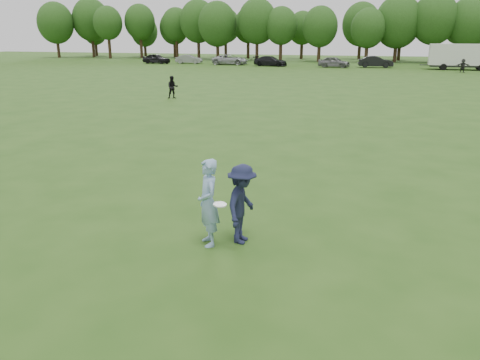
{
  "coord_description": "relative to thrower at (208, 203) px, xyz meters",
  "views": [
    {
      "loc": [
        2.92,
        -8.05,
        4.21
      ],
      "look_at": [
        -0.15,
        1.51,
        1.1
      ],
      "focal_mm": 35.0,
      "sensor_mm": 36.0,
      "label": 1
    }
  ],
  "objects": [
    {
      "name": "treeline",
      "position": [
        3.28,
        76.55,
        5.34
      ],
      "size": [
        130.35,
        18.39,
        11.74
      ],
      "color": "#332114",
      "rests_on": "ground"
    },
    {
      "name": "ground",
      "position": [
        0.47,
        -0.35,
        -0.92
      ],
      "size": [
        200.0,
        200.0,
        0.0
      ],
      "primitive_type": "plane",
      "color": "#284E16",
      "rests_on": "ground"
    },
    {
      "name": "car_c",
      "position": [
        -20.14,
        59.83,
        -0.17
      ],
      "size": [
        5.51,
        2.79,
        1.49
      ],
      "primitive_type": "imported",
      "rotation": [
        0.0,
        0.0,
        1.63
      ],
      "color": "#A2A3A7",
      "rests_on": "ground"
    },
    {
      "name": "cargo_trailer",
      "position": [
        11.51,
        58.54,
        0.85
      ],
      "size": [
        9.0,
        2.75,
        3.2
      ],
      "color": "white",
      "rests_on": "ground"
    },
    {
      "name": "player_far_a",
      "position": [
        -11.17,
        21.52,
        -0.15
      ],
      "size": [
        0.94,
        0.87,
        1.54
      ],
      "primitive_type": "imported",
      "rotation": [
        0.0,
        0.0,
        0.5
      ],
      "color": "black",
      "rests_on": "ground"
    },
    {
      "name": "car_b",
      "position": [
        -27.23,
        60.69,
        -0.25
      ],
      "size": [
        4.23,
        1.95,
        1.34
      ],
      "primitive_type": "imported",
      "rotation": [
        0.0,
        0.0,
        1.7
      ],
      "color": "gray",
      "rests_on": "ground"
    },
    {
      "name": "car_f",
      "position": [
        0.89,
        59.89,
        -0.15
      ],
      "size": [
        4.82,
        2.17,
        1.54
      ],
      "primitive_type": "imported",
      "rotation": [
        0.0,
        0.0,
        1.69
      ],
      "color": "black",
      "rests_on": "ground"
    },
    {
      "name": "car_a",
      "position": [
        -32.1,
        59.19,
        -0.17
      ],
      "size": [
        4.6,
        2.33,
        1.5
      ],
      "primitive_type": "imported",
      "rotation": [
        0.0,
        0.0,
        1.44
      ],
      "color": "black",
      "rests_on": "ground"
    },
    {
      "name": "thrower",
      "position": [
        0.0,
        0.0,
        0.0
      ],
      "size": [
        0.75,
        0.8,
        1.84
      ],
      "primitive_type": "imported",
      "rotation": [
        0.0,
        0.0,
        -0.95
      ],
      "color": "#8CAFD8",
      "rests_on": "ground"
    },
    {
      "name": "defender",
      "position": [
        0.63,
        0.32,
        -0.07
      ],
      "size": [
        0.67,
        1.12,
        1.7
      ],
      "primitive_type": "imported",
      "rotation": [
        0.0,
        0.0,
        1.54
      ],
      "color": "#1B1F3C",
      "rests_on": "ground"
    },
    {
      "name": "player_far_d",
      "position": [
        11.08,
        53.59,
        -0.12
      ],
      "size": [
        1.52,
        0.61,
        1.6
      ],
      "primitive_type": "imported",
      "rotation": [
        0.0,
        0.0,
        0.09
      ],
      "color": "#272727",
      "rests_on": "ground"
    },
    {
      "name": "car_d",
      "position": [
        -13.58,
        58.57,
        -0.22
      ],
      "size": [
        4.95,
        2.35,
        1.39
      ],
      "primitive_type": "imported",
      "rotation": [
        0.0,
        0.0,
        1.49
      ],
      "color": "black",
      "rests_on": "ground"
    },
    {
      "name": "disc_in_play",
      "position": [
        0.33,
        -0.19,
        0.07
      ],
      "size": [
        0.3,
        0.3,
        0.06
      ],
      "color": "white",
      "rests_on": "ground"
    },
    {
      "name": "car_e",
      "position": [
        -4.52,
        58.25,
        -0.19
      ],
      "size": [
        4.5,
        2.3,
        1.47
      ],
      "primitive_type": "imported",
      "rotation": [
        0.0,
        0.0,
        1.43
      ],
      "color": "slate",
      "rests_on": "ground"
    }
  ]
}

